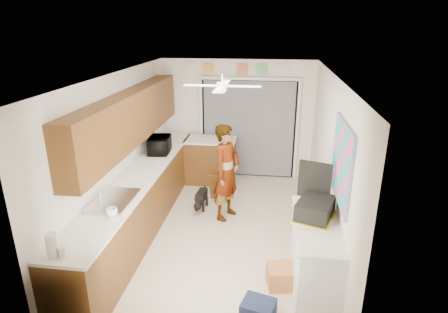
{
  "coord_description": "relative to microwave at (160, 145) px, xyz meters",
  "views": [
    {
      "loc": [
        0.76,
        -5.25,
        3.19
      ],
      "look_at": [
        0.0,
        0.4,
        1.15
      ],
      "focal_mm": 30.0,
      "sensor_mm": 36.0,
      "label": 1
    }
  ],
  "objects": [
    {
      "name": "floor",
      "position": [
        1.27,
        -1.04,
        -1.09
      ],
      "size": [
        5.0,
        5.0,
        0.0
      ],
      "primitive_type": "plane",
      "color": "beige",
      "rests_on": "ground"
    },
    {
      "name": "ceiling",
      "position": [
        1.27,
        -1.04,
        1.41
      ],
      "size": [
        5.0,
        5.0,
        0.0
      ],
      "primitive_type": "plane",
      "rotation": [
        3.14,
        0.0,
        0.0
      ],
      "color": "white",
      "rests_on": "ground"
    },
    {
      "name": "wall_back",
      "position": [
        1.27,
        1.46,
        0.16
      ],
      "size": [
        3.2,
        0.0,
        3.2
      ],
      "primitive_type": "plane",
      "rotation": [
        1.57,
        0.0,
        0.0
      ],
      "color": "white",
      "rests_on": "ground"
    },
    {
      "name": "wall_front",
      "position": [
        1.27,
        -3.54,
        0.16
      ],
      "size": [
        3.2,
        0.0,
        3.2
      ],
      "primitive_type": "plane",
      "rotation": [
        -1.57,
        0.0,
        0.0
      ],
      "color": "white",
      "rests_on": "ground"
    },
    {
      "name": "wall_left",
      "position": [
        -0.33,
        -1.04,
        0.16
      ],
      "size": [
        0.0,
        5.0,
        5.0
      ],
      "primitive_type": "plane",
      "rotation": [
        1.57,
        0.0,
        1.57
      ],
      "color": "white",
      "rests_on": "ground"
    },
    {
      "name": "wall_right",
      "position": [
        2.87,
        -1.04,
        0.16
      ],
      "size": [
        0.0,
        5.0,
        5.0
      ],
      "primitive_type": "plane",
      "rotation": [
        1.57,
        0.0,
        -1.57
      ],
      "color": "white",
      "rests_on": "ground"
    },
    {
      "name": "left_base_cabinets",
      "position": [
        -0.03,
        -1.04,
        -0.64
      ],
      "size": [
        0.6,
        4.8,
        0.9
      ],
      "primitive_type": "cube",
      "color": "brown",
      "rests_on": "floor"
    },
    {
      "name": "left_countertop",
      "position": [
        -0.02,
        -1.04,
        -0.17
      ],
      "size": [
        0.62,
        4.8,
        0.04
      ],
      "primitive_type": "cube",
      "color": "white",
      "rests_on": "left_base_cabinets"
    },
    {
      "name": "upper_cabinets",
      "position": [
        -0.17,
        -0.84,
        0.71
      ],
      "size": [
        0.32,
        4.0,
        0.8
      ],
      "primitive_type": "cube",
      "color": "brown",
      "rests_on": "wall_left"
    },
    {
      "name": "sink_basin",
      "position": [
        -0.02,
        -2.04,
        -0.13
      ],
      "size": [
        0.5,
        0.76,
        0.06
      ],
      "primitive_type": "cube",
      "color": "silver",
      "rests_on": "left_countertop"
    },
    {
      "name": "faucet",
      "position": [
        -0.21,
        -2.04,
        -0.04
      ],
      "size": [
        0.03,
        0.03,
        0.22
      ],
      "primitive_type": "cylinder",
      "color": "silver",
      "rests_on": "left_countertop"
    },
    {
      "name": "peninsula_base",
      "position": [
        0.77,
        0.96,
        -0.64
      ],
      "size": [
        1.0,
        0.6,
        0.9
      ],
      "primitive_type": "cube",
      "color": "brown",
      "rests_on": "floor"
    },
    {
      "name": "peninsula_top",
      "position": [
        0.77,
        0.96,
        -0.17
      ],
      "size": [
        1.04,
        0.64,
        0.04
      ],
      "primitive_type": "cube",
      "color": "white",
      "rests_on": "peninsula_base"
    },
    {
      "name": "back_opening_recess",
      "position": [
        1.52,
        1.43,
        -0.04
      ],
      "size": [
        2.0,
        0.06,
        2.1
      ],
      "primitive_type": "cube",
      "color": "black",
      "rests_on": "wall_back"
    },
    {
      "name": "curtain_panel",
      "position": [
        1.52,
        1.39,
        -0.04
      ],
      "size": [
        1.9,
        0.03,
        2.05
      ],
      "primitive_type": "cube",
      "color": "gray",
      "rests_on": "wall_back"
    },
    {
      "name": "door_trim_left",
      "position": [
        0.5,
        1.4,
        -0.04
      ],
      "size": [
        0.06,
        0.04,
        2.1
      ],
      "primitive_type": "cube",
      "color": "white",
      "rests_on": "wall_back"
    },
    {
      "name": "door_trim_right",
      "position": [
        2.54,
        1.4,
        -0.04
      ],
      "size": [
        0.06,
        0.04,
        2.1
      ],
      "primitive_type": "cube",
      "color": "white",
      "rests_on": "wall_back"
    },
    {
      "name": "door_trim_head",
      "position": [
        1.52,
        1.4,
        1.03
      ],
      "size": [
        2.1,
        0.04,
        0.06
      ],
      "primitive_type": "cube",
      "color": "white",
      "rests_on": "wall_back"
    },
    {
      "name": "header_frame_0",
      "position": [
        0.67,
        1.43,
        1.21
      ],
      "size": [
        0.22,
        0.02,
        0.22
      ],
      "primitive_type": "cube",
      "color": "#EBA74E",
      "rests_on": "wall_back"
    },
    {
      "name": "header_frame_2",
      "position": [
        1.37,
        1.43,
        1.21
      ],
      "size": [
        0.22,
        0.02,
        0.22
      ],
      "primitive_type": "cube",
      "color": "#DF6C53",
      "rests_on": "wall_back"
    },
    {
      "name": "header_frame_3",
      "position": [
        1.77,
        1.43,
        1.21
      ],
      "size": [
        0.22,
        0.02,
        0.22
      ],
      "primitive_type": "cube",
      "color": "#73C36F",
      "rests_on": "wall_back"
    },
    {
      "name": "header_frame_4",
      "position": [
        2.17,
        1.43,
        1.21
      ],
      "size": [
        0.22,
        0.02,
        0.22
      ],
      "primitive_type": "cube",
      "color": "white",
      "rests_on": "wall_back"
    },
    {
      "name": "route66_sign",
      "position": [
        0.32,
        1.43,
        1.21
      ],
      "size": [
        0.22,
        0.02,
        0.26
      ],
      "primitive_type": "cube",
      "color": "silver",
      "rests_on": "wall_back"
    },
    {
      "name": "right_counter_base",
      "position": [
        2.62,
        -2.24,
        -0.64
      ],
      "size": [
        0.5,
        1.4,
        0.9
      ],
      "primitive_type": "cube",
      "color": "white",
      "rests_on": "floor"
    },
    {
      "name": "right_counter_top",
      "position": [
        2.61,
        -2.24,
        -0.17
      ],
      "size": [
        0.54,
        1.44,
        0.04
      ],
      "primitive_type": "cube",
      "color": "white",
      "rests_on": "right_counter_base"
    },
    {
      "name": "abstract_painting",
      "position": [
        2.85,
        -2.04,
        0.56
      ],
      "size": [
        0.03,
        1.15,
        0.95
      ],
      "primitive_type": "cube",
      "color": "#E85594",
      "rests_on": "wall_right"
    },
    {
      "name": "ceiling_fan",
      "position": [
        1.27,
        -0.84,
        1.23
      ],
      "size": [
        1.14,
        1.14,
        0.24
      ],
      "primitive_type": "cube",
      "color": "white",
      "rests_on": "ceiling"
    },
    {
      "name": "microwave",
      "position": [
        0.0,
        0.0,
        0.0
      ],
      "size": [
        0.42,
        0.58,
        0.3
      ],
      "primitive_type": "imported",
      "rotation": [
        0.0,
        0.0,
        1.69
      ],
      "color": "black",
      "rests_on": "left_countertop"
    },
    {
      "name": "cup",
      "position": [
        0.12,
        -2.41,
        -0.09
      ],
      "size": [
        0.16,
        0.16,
        0.11
      ],
      "primitive_type": "imported",
      "rotation": [
        0.0,
        0.0,
        -0.14
      ],
      "color": "white",
      "rests_on": "left_countertop"
    },
    {
      "name": "jar_b",
      "position": [
        -0.03,
        -3.29,
        -0.09
      ],
      "size": [
        0.09,
        0.09,
        0.12
      ],
      "primitive_type": "cylinder",
      "rotation": [
        0.0,
        0.0,
        0.18
      ],
      "color": "silver",
      "rests_on": "left_countertop"
    },
    {
      "name": "paper_towel_roll",
      "position": [
        -0.13,
        -3.29,
        -0.02
      ],
      "size": [
        0.12,
        0.12,
        0.26
      ],
      "primitive_type": "cylinder",
      "rotation": [
        0.0,
        0.0,
        0.01
      ],
      "color": "white",
      "rests_on": "left_countertop"
    },
    {
      "name": "suitcase",
      "position": [
        2.59,
        -2.09,
        -0.04
      ],
      "size": [
        0.54,
        0.62,
        0.22
      ],
      "primitive_type": "cube",
      "rotation": [
        0.0,
        0.0,
        -0.34
      ],
      "color": "black",
      "rests_on": "right_counter_top"
    },
    {
      "name": "suitcase_rim",
      "position": [
        2.59,
        -2.09,
        -0.15
      ],
      "size": [
        0.61,
        0.69,
        0.02
      ],
      "primitive_type": "cube",
      "rotation": [
        0.0,
        0.0,
        -0.34
      ],
      "color": "yellow",
      "rests_on": "suitcase"
    },
    {
      "name": "suitcase_lid",
      "position": [
        2.59,
        -1.8,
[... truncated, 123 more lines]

